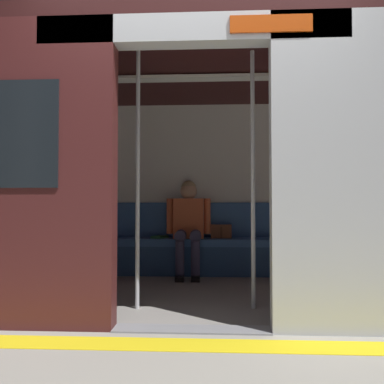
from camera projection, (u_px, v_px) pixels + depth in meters
ground_plane at (192, 330)px, 2.78m from camera, size 60.00×60.00×0.00m
platform_edge_strip at (189, 345)px, 2.48m from camera, size 8.00×0.24×0.01m
train_car at (190, 139)px, 4.04m from camera, size 6.40×2.72×2.33m
bench_seat at (201, 247)px, 5.00m from camera, size 3.02×0.44×0.45m
person_seated at (188, 221)px, 4.97m from camera, size 0.55×0.68×1.18m
handbag at (221, 231)px, 5.08m from camera, size 0.26×0.15×0.17m
book at (160, 237)px, 5.07m from camera, size 0.21×0.26×0.03m
grab_pole_door at (138, 178)px, 3.39m from camera, size 0.04×0.04×2.19m
grab_pole_far at (253, 179)px, 3.39m from camera, size 0.04×0.04×2.19m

